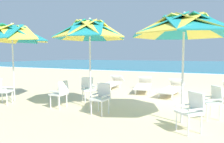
# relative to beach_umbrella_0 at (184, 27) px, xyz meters

# --- Properties ---
(ground_plane) EXTENTS (80.00, 80.00, 0.00)m
(ground_plane) POSITION_rel_beach_umbrella_0_xyz_m (-0.43, 2.78, -2.33)
(ground_plane) COLOR beige
(sea) EXTENTS (80.00, 36.00, 0.10)m
(sea) POSITION_rel_beach_umbrella_0_xyz_m (-0.43, 32.92, -2.28)
(sea) COLOR teal
(sea) RESTS_ON ground
(surf_foam) EXTENTS (80.00, 0.70, 0.01)m
(surf_foam) POSITION_rel_beach_umbrella_0_xyz_m (-0.43, 14.62, -2.33)
(surf_foam) COLOR white
(surf_foam) RESTS_ON ground
(beach_umbrella_0) EXTENTS (2.55, 2.55, 2.68)m
(beach_umbrella_0) POSITION_rel_beach_umbrella_0_xyz_m (0.00, 0.00, 0.00)
(beach_umbrella_0) COLOR silver
(beach_umbrella_0) RESTS_ON ground
(plastic_chair_0) EXTENTS (0.63, 0.63, 0.87)m
(plastic_chair_0) POSITION_rel_beach_umbrella_0_xyz_m (0.25, -0.52, -1.84)
(plastic_chair_0) COLOR white
(plastic_chair_0) RESTS_ON ground
(plastic_chair_1) EXTENTS (0.63, 0.61, 0.87)m
(plastic_chair_1) POSITION_rel_beach_umbrella_0_xyz_m (0.68, 0.69, -1.84)
(plastic_chair_1) COLOR white
(plastic_chair_1) RESTS_ON ground
(beach_umbrella_1) EXTENTS (2.25, 2.25, 2.79)m
(beach_umbrella_1) POSITION_rel_beach_umbrella_0_xyz_m (-2.74, 0.27, 0.06)
(beach_umbrella_1) COLOR silver
(beach_umbrella_1) RESTS_ON ground
(plastic_chair_2) EXTENTS (0.49, 0.51, 0.87)m
(plastic_chair_2) POSITION_rel_beach_umbrella_0_xyz_m (-2.15, -0.11, -1.84)
(plastic_chair_2) COLOR white
(plastic_chair_2) RESTS_ON ground
(plastic_chair_3) EXTENTS (0.63, 0.63, 0.87)m
(plastic_chair_3) POSITION_rel_beach_umbrella_0_xyz_m (-3.28, 1.03, -1.84)
(plastic_chair_3) COLOR white
(plastic_chair_3) RESTS_ON ground
(plastic_chair_4) EXTENTS (0.48, 0.45, 0.87)m
(plastic_chair_4) POSITION_rel_beach_umbrella_0_xyz_m (-3.61, -0.09, -1.84)
(plastic_chair_4) COLOR white
(plastic_chair_4) RESTS_ON ground
(beach_umbrella_2) EXTENTS (2.46, 2.46, 2.80)m
(beach_umbrella_2) POSITION_rel_beach_umbrella_0_xyz_m (-5.79, 0.03, 0.06)
(beach_umbrella_2) COLOR silver
(beach_umbrella_2) RESTS_ON ground
(plastic_chair_5) EXTENTS (0.60, 0.58, 0.87)m
(plastic_chair_5) POSITION_rel_beach_umbrella_0_xyz_m (-5.72, -0.50, -1.84)
(plastic_chair_5) COLOR white
(plastic_chair_5) RESTS_ON ground
(sun_lounger_1) EXTENTS (0.88, 2.20, 0.62)m
(sun_lounger_1) POSITION_rel_beach_umbrella_0_xyz_m (-0.75, 3.50, -2.05)
(sun_lounger_1) COLOR white
(sun_lounger_1) RESTS_ON ground
(sun_lounger_2) EXTENTS (0.99, 2.22, 0.62)m
(sun_lounger_2) POSITION_rel_beach_umbrella_0_xyz_m (-2.06, 3.88, -2.05)
(sun_lounger_2) COLOR white
(sun_lounger_2) RESTS_ON ground
(sun_lounger_3) EXTENTS (0.75, 2.18, 0.62)m
(sun_lounger_3) POSITION_rel_beach_umbrella_0_xyz_m (-3.69, 3.92, -2.05)
(sun_lounger_3) COLOR white
(sun_lounger_3) RESTS_ON ground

